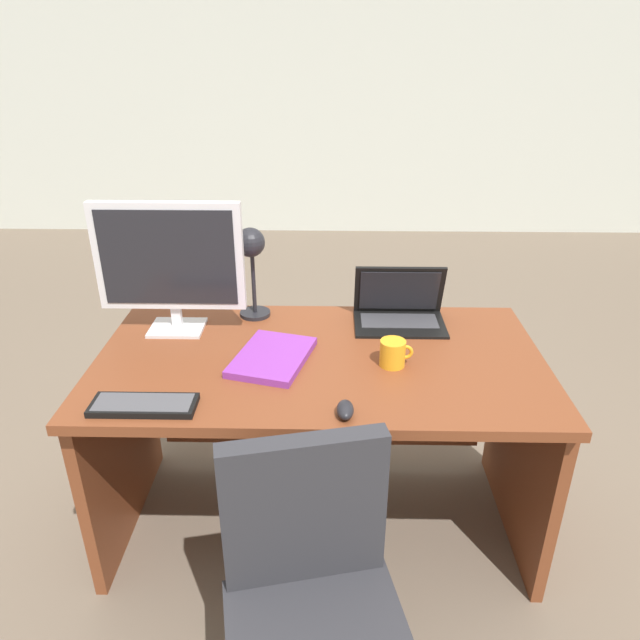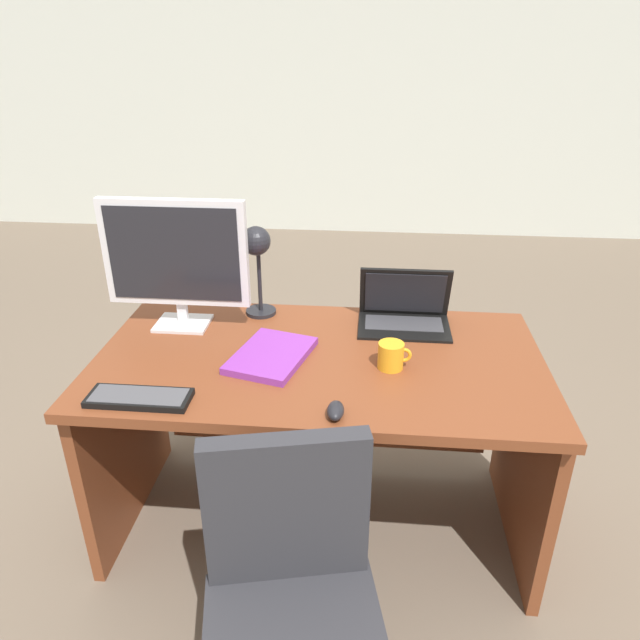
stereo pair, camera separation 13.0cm
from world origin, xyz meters
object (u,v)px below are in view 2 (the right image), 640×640
Objects in this scene: keyboard at (139,398)px; office_chair at (294,637)px; desk_lamp at (257,253)px; book at (271,355)px; mouse at (336,411)px; monitor at (175,257)px; desk at (320,402)px; laptop at (404,307)px; coffee_mug at (391,356)px.

office_chair is at bearing -39.64° from keyboard.
desk_lamp is 1.29m from office_chair.
office_chair is at bearing -77.10° from book.
office_chair is (-0.08, -0.41, -0.44)m from mouse.
desk is at bearing -15.14° from monitor.
office_chair reaches higher than mouse.
desk_lamp is (0.28, 0.11, -0.01)m from monitor.
laptop is (0.84, 0.10, -0.21)m from monitor.
mouse is (0.08, -0.40, 0.24)m from desk.
keyboard reaches higher than desk.
laptop is at bearing -0.97° from desk_lamp.
coffee_mug is at bearing -3.22° from book.
monitor is at bearing 164.86° from desk.
monitor is 1.30m from office_chair.
office_chair is (0.52, -0.43, -0.43)m from keyboard.
mouse is 0.25× the size of book.
office_chair is (-0.24, -0.70, -0.46)m from coffee_mug.
mouse is at bearing -119.17° from coffee_mug.
coffee_mug is at bearing 60.83° from mouse.
monitor reaches higher than mouse.
coffee_mug reaches higher than desk.
mouse is at bearing -2.39° from keyboard.
laptop is 1.03m from keyboard.
monitor is 0.52m from book.
mouse reaches higher than book.
monitor reaches higher than coffee_mug.
mouse is (0.60, -0.03, 0.01)m from keyboard.
desk is 0.47m from mouse.
monitor is at bearing -158.89° from desk_lamp.
desk is at bearing 101.61° from mouse.
coffee_mug is at bearing -98.87° from laptop.
book is (-0.46, -0.32, -0.05)m from laptop.
mouse is at bearing -52.63° from book.
desk_lamp reaches higher than laptop.
office_chair is at bearing -105.73° from laptop.
laptop is 1.20m from office_chair.
monitor is 1.55× the size of laptop.
desk is 2.89× the size of monitor.
monitor is 4.77× the size of coffee_mug.
book is at bearing 127.37° from mouse.
desk_lamp is 0.43m from book.
desk is 0.30m from book.
book is (0.10, -0.33, -0.25)m from desk_lamp.
book is at bearing -153.89° from desk.
office_chair is at bearing -100.67° from mouse.
monitor is 0.58m from keyboard.
coffee_mug is (0.25, -0.10, 0.27)m from desk.
keyboard is (-0.82, -0.62, -0.06)m from laptop.
mouse is at bearing -62.12° from desk_lamp.
mouse is 0.10× the size of office_chair.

